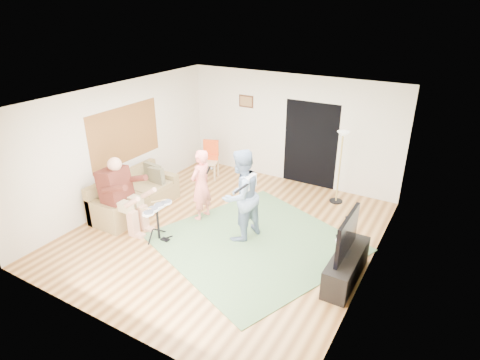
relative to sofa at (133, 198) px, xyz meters
name	(u,v)px	position (x,y,z in m)	size (l,w,h in m)	color
floor	(227,232)	(2.29, 0.23, -0.27)	(6.00, 6.00, 0.00)	brown
walls	(226,170)	(2.29, 0.23, 1.08)	(5.50, 6.00, 2.70)	beige
ceiling	(225,98)	(2.29, 0.23, 2.43)	(6.00, 6.00, 0.00)	white
window_blinds	(125,134)	(-0.45, 0.43, 1.28)	(2.05, 2.05, 0.00)	#98622F
doorway	(310,145)	(2.84, 3.22, 0.78)	(2.10, 2.10, 0.00)	black
picture_frame	(246,101)	(1.04, 3.22, 1.63)	(0.42, 0.03, 0.32)	#3F2314
area_rug	(255,242)	(2.98, 0.17, -0.27)	(3.22, 3.23, 0.02)	#4D7145
sofa	(133,198)	(0.00, 0.00, 0.00)	(0.84, 2.03, 0.82)	olive
drummer	(124,202)	(0.44, -0.65, 0.32)	(0.98, 0.55, 1.51)	#522017
drum_kit	(158,224)	(1.29, -0.65, 0.05)	(0.40, 0.71, 0.73)	black
singer	(201,185)	(1.53, 0.47, 0.49)	(0.56, 0.37, 1.53)	#FE7A6E
microphone	(208,170)	(1.73, 0.47, 0.87)	(0.06, 0.06, 0.24)	black
guitarist	(241,195)	(2.63, 0.22, 0.63)	(0.88, 0.69, 1.81)	#738AA9
guitar_held	(250,182)	(2.83, 0.22, 0.96)	(0.12, 0.60, 0.26)	white
guitar_spare	(342,246)	(4.54, 0.54, -0.03)	(0.31, 0.28, 0.85)	black
torchiere_lamp	(341,155)	(3.77, 2.63, 0.88)	(0.30, 0.30, 1.69)	black
dining_chair	(210,165)	(0.49, 2.32, 0.08)	(0.53, 0.55, 0.98)	#D6BB8B
tv_cabinet	(346,267)	(4.79, -0.04, -0.02)	(0.40, 1.40, 0.50)	black
television	(347,235)	(4.74, -0.04, 0.58)	(0.06, 1.03, 0.70)	black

